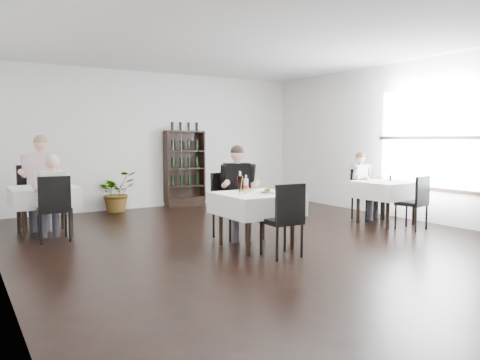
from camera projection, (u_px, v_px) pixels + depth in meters
name	position (u px, v px, depth m)	size (l,w,h in m)	color
room_shell	(274.00, 141.00, 6.65)	(9.00, 9.00, 9.00)	black
window_right	(430.00, 141.00, 8.46)	(0.06, 2.30, 1.85)	white
wine_shelf	(185.00, 169.00, 10.68)	(0.90, 0.28, 1.75)	black
main_table	(256.00, 204.00, 6.57)	(1.03, 1.03, 0.77)	black
left_table	(44.00, 196.00, 7.44)	(0.98, 0.98, 0.77)	black
right_table	(386.00, 190.00, 8.39)	(0.98, 0.98, 0.77)	black
potted_tree	(117.00, 192.00, 9.77)	(0.77, 0.67, 0.86)	#2A5D1F
main_chair_far	(228.00, 201.00, 7.26)	(0.53, 0.53, 1.01)	black
main_chair_near	(285.00, 215.00, 5.99)	(0.45, 0.46, 0.96)	black
left_chair_far	(35.00, 192.00, 7.96)	(0.53, 0.54, 1.09)	black
left_chair_near	(54.00, 204.00, 6.90)	(0.48, 0.48, 0.99)	black
right_chair_far	(364.00, 191.00, 8.90)	(0.46, 0.46, 0.95)	black
right_chair_near	(416.00, 199.00, 7.82)	(0.48, 0.49, 0.92)	black
diner_main	(238.00, 185.00, 7.14)	(0.62, 0.66, 1.43)	#3E3D44
diner_left_far	(41.00, 174.00, 7.93)	(0.67, 0.71, 1.60)	#3E3D44
diner_left_near	(52.00, 190.00, 7.00)	(0.49, 0.49, 1.31)	#3E3D44
diner_right_far	(363.00, 180.00, 8.98)	(0.51, 0.52, 1.28)	#3E3D44
plate_far	(246.00, 191.00, 6.74)	(0.26, 0.26, 0.07)	white
plate_near	(267.00, 193.00, 6.45)	(0.30, 0.30, 0.08)	white
pilsner_dark	(240.00, 185.00, 6.36)	(0.08, 0.08, 0.32)	black
pilsner_lager	(241.00, 184.00, 6.56)	(0.07, 0.07, 0.30)	gold
coke_bottle	(246.00, 186.00, 6.49)	(0.07, 0.07, 0.26)	silver
napkin_cutlery	(281.00, 194.00, 6.46)	(0.18, 0.16, 0.02)	black
pepper_mill	(390.00, 178.00, 8.49)	(0.04, 0.04, 0.10)	black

